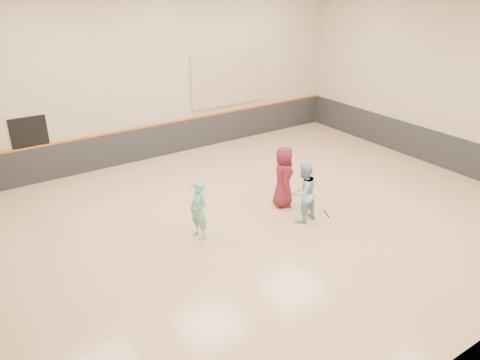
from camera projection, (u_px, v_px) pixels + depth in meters
room at (261, 193)px, 12.55m from camera, size 15.04×12.04×6.22m
wainscot_back at (164, 140)px, 17.15m from camera, size 14.90×0.04×1.20m
wainscot_right at (432, 147)px, 16.44m from camera, size 0.04×11.90×1.20m
accent_stripe at (163, 123)px, 16.89m from camera, size 14.90×0.03×0.06m
acoustic_panel at (228, 79)px, 17.79m from camera, size 3.20×0.08×2.00m
doorway at (33, 151)px, 14.66m from camera, size 1.10×0.05×2.20m
girl at (199, 210)px, 11.74m from camera, size 0.46×0.62×1.55m
instructor at (303, 192)px, 12.51m from camera, size 0.89×0.73×1.69m
young_man at (283, 177)px, 13.32m from camera, size 0.94×1.05×1.80m
held_racket at (320, 204)px, 12.38m from camera, size 0.49×0.49×0.57m
spare_racket at (194, 186)px, 14.73m from camera, size 0.67×0.67×0.16m
ball_under_racket at (251, 215)px, 13.06m from camera, size 0.07×0.07×0.07m
ball_in_hand at (293, 173)px, 13.14m from camera, size 0.07×0.07×0.07m
ball_beside_spare at (209, 180)px, 15.23m from camera, size 0.07×0.07×0.07m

